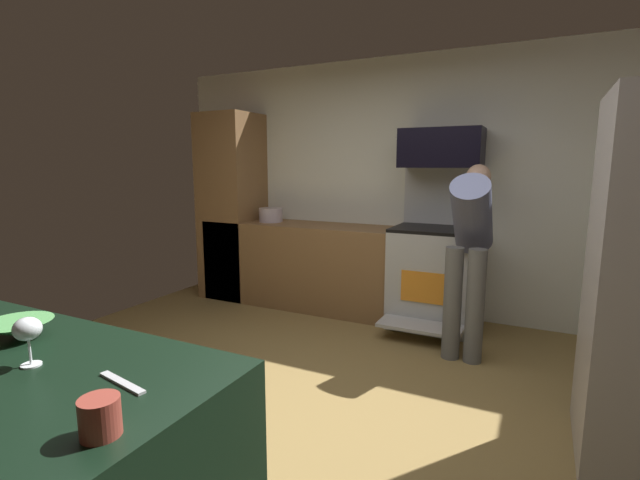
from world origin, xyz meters
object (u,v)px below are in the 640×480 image
Objects in this scene: person_cook at (470,243)px; stock_pot at (271,215)px; wine_glass_far at (27,331)px; mug_coffee at (100,417)px; mixing_bowl_small at (18,329)px; oven_range at (434,273)px; microwave at (441,148)px.

person_cook reaches higher than stock_pot.
wine_glass_far is 0.55m from mug_coffee.
wine_glass_far reaches higher than stock_pot.
oven_range is at bearing 76.23° from mixing_bowl_small.
person_cook is at bearing -59.09° from microwave.
oven_range is 16.04× the size of mug_coffee.
mug_coffee is (-0.00, -3.58, 0.44)m from oven_range.
person_cook is 3.06m from mug_coffee.
oven_range is 3.51m from wine_glass_far.
microwave is at bearing 81.54° from wine_glass_far.
mixing_bowl_small is at bearing -72.87° from stock_pot.
mixing_bowl_small is (-0.81, -3.30, 0.42)m from oven_range.
mixing_bowl_small is (-0.81, -3.39, -0.75)m from microwave.
mixing_bowl_small is (-1.19, -2.75, 0.02)m from person_cook.
stock_pot is (-1.02, 3.31, 0.05)m from mixing_bowl_small.
microwave reaches higher than wine_glass_far.
person_cook reaches higher than mug_coffee.
wine_glass_far is at bearing 163.54° from mug_coffee.
microwave is at bearing 76.59° from mixing_bowl_small.
wine_glass_far is (0.29, -0.13, 0.09)m from mixing_bowl_small.
stock_pot is at bearing 179.61° from oven_range.
person_cook is 2.29m from stock_pot.
wine_glass_far is 3.68m from stock_pot.
oven_range is 3.43m from mixing_bowl_small.
microwave is 3.11× the size of mixing_bowl_small.
oven_range is 5.71× the size of stock_pot.
microwave reaches higher than mixing_bowl_small.
person_cook is (0.39, -0.55, 0.41)m from oven_range.
mug_coffee is (0.81, -0.28, 0.02)m from mixing_bowl_small.
microwave is 0.48× the size of person_cook.
person_cook is 6.44× the size of mixing_bowl_small.
stock_pot is at bearing 107.13° from mixing_bowl_small.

